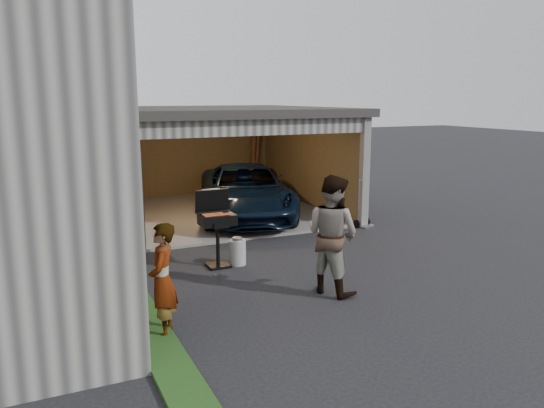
{
  "coord_description": "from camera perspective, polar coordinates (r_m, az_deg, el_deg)",
  "views": [
    {
      "loc": [
        -3.6,
        -7.2,
        3.18
      ],
      "look_at": [
        0.61,
        1.87,
        1.15
      ],
      "focal_mm": 35.0,
      "sensor_mm": 36.0,
      "label": 1
    }
  ],
  "objects": [
    {
      "name": "groundcover_strip",
      "position": [
        7.08,
        -11.69,
        -15.18
      ],
      "size": [
        0.5,
        8.0,
        0.06
      ],
      "primitive_type": "cube",
      "color": "#193814",
      "rests_on": "ground"
    },
    {
      "name": "plywood_panel",
      "position": [
        8.33,
        -15.37,
        -8.2
      ],
      "size": [
        0.22,
        0.79,
        0.87
      ],
      "primitive_type": "cube",
      "rotation": [
        0.0,
        -0.21,
        0.0
      ],
      "color": "brown",
      "rests_on": "ground"
    },
    {
      "name": "propane_tank",
      "position": [
        10.25,
        -3.73,
        -5.21
      ],
      "size": [
        0.37,
        0.37,
        0.48
      ],
      "primitive_type": "cylinder",
      "rotation": [
        0.0,
        0.0,
        0.18
      ],
      "color": "#AEAFAA",
      "rests_on": "ground"
    },
    {
      "name": "minivan",
      "position": [
        13.99,
        -2.88,
        1.16
      ],
      "size": [
        3.56,
        5.33,
        1.36
      ],
      "primitive_type": "imported",
      "rotation": [
        0.0,
        0.0,
        -0.29
      ],
      "color": "black",
      "rests_on": "ground"
    },
    {
      "name": "garage",
      "position": [
        14.71,
        -7.62,
        6.25
      ],
      "size": [
        6.8,
        6.3,
        2.9
      ],
      "color": "#605E59",
      "rests_on": "ground"
    },
    {
      "name": "hand_truck",
      "position": [
        13.36,
        9.82,
        -1.45
      ],
      "size": [
        0.55,
        0.5,
        1.21
      ],
      "rotation": [
        0.0,
        0.0,
        0.39
      ],
      "color": "gray",
      "rests_on": "ground"
    },
    {
      "name": "ground",
      "position": [
        8.65,
        1.57,
        -10.09
      ],
      "size": [
        80.0,
        80.0,
        0.0
      ],
      "primitive_type": "plane",
      "color": "black",
      "rests_on": "ground"
    },
    {
      "name": "woman",
      "position": [
        7.27,
        -11.7,
        -8.05
      ],
      "size": [
        0.56,
        0.67,
        1.56
      ],
      "primitive_type": "imported",
      "rotation": [
        0.0,
        0.0,
        -1.96
      ],
      "color": "silver",
      "rests_on": "ground"
    },
    {
      "name": "bbq_grill",
      "position": [
        10.03,
        -5.97,
        -1.95
      ],
      "size": [
        0.65,
        0.57,
        1.45
      ],
      "color": "black",
      "rests_on": "ground"
    },
    {
      "name": "man",
      "position": [
        8.68,
        6.47,
        -3.28
      ],
      "size": [
        1.05,
        1.16,
        1.96
      ],
      "primitive_type": "imported",
      "rotation": [
        0.0,
        0.0,
        1.97
      ],
      "color": "#46301B",
      "rests_on": "ground"
    }
  ]
}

